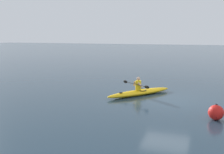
# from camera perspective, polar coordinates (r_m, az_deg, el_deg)

# --- Properties ---
(ground_plane) EXTENTS (160.00, 160.00, 0.00)m
(ground_plane) POSITION_cam_1_polar(r_m,az_deg,el_deg) (14.46, 11.76, -4.65)
(ground_plane) COLOR #233847
(kayak) EXTENTS (3.20, 3.91, 0.30)m
(kayak) POSITION_cam_1_polar(r_m,az_deg,el_deg) (15.10, 6.03, -3.32)
(kayak) COLOR #EAB214
(kayak) RESTS_ON ground
(kayaker) EXTENTS (1.88, 1.44, 0.75)m
(kayaker) POSITION_cam_1_polar(r_m,az_deg,el_deg) (14.92, 5.64, -1.61)
(kayaker) COLOR yellow
(kayaker) RESTS_ON kayak
(mooring_buoy_red_near) EXTENTS (0.62, 0.62, 0.66)m
(mooring_buoy_red_near) POSITION_cam_1_polar(r_m,az_deg,el_deg) (11.47, 21.58, -7.15)
(mooring_buoy_red_near) COLOR red
(mooring_buoy_red_near) RESTS_ON ground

